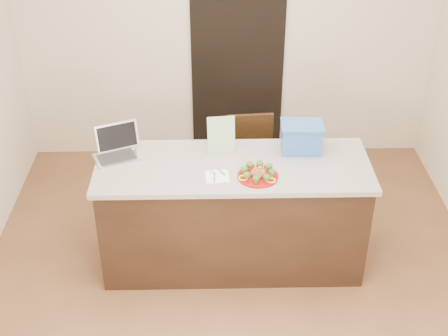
{
  "coord_description": "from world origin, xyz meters",
  "views": [
    {
      "loc": [
        -0.15,
        -3.67,
        3.4
      ],
      "look_at": [
        -0.07,
        0.2,
        0.92
      ],
      "focal_mm": 50.0,
      "sensor_mm": 36.0,
      "label": 1
    }
  ],
  "objects_px": {
    "island": "(233,214)",
    "laptop": "(117,147)",
    "plate": "(258,176)",
    "napkin": "(217,176)",
    "blue_box": "(301,137)",
    "yogurt_bottle": "(260,169)",
    "chair": "(251,158)"
  },
  "relations": [
    {
      "from": "napkin",
      "to": "yogurt_bottle",
      "type": "height_order",
      "value": "yogurt_bottle"
    },
    {
      "from": "blue_box",
      "to": "chair",
      "type": "distance_m",
      "value": 0.84
    },
    {
      "from": "laptop",
      "to": "chair",
      "type": "distance_m",
      "value": 1.31
    },
    {
      "from": "chair",
      "to": "napkin",
      "type": "bearing_deg",
      "value": -112.7
    },
    {
      "from": "blue_box",
      "to": "napkin",
      "type": "bearing_deg",
      "value": -148.4
    },
    {
      "from": "plate",
      "to": "yogurt_bottle",
      "type": "bearing_deg",
      "value": 73.53
    },
    {
      "from": "island",
      "to": "yogurt_bottle",
      "type": "height_order",
      "value": "yogurt_bottle"
    },
    {
      "from": "island",
      "to": "laptop",
      "type": "xyz_separation_m",
      "value": [
        -0.88,
        0.17,
        0.52
      ]
    },
    {
      "from": "plate",
      "to": "napkin",
      "type": "bearing_deg",
      "value": 177.63
    },
    {
      "from": "plate",
      "to": "blue_box",
      "type": "xyz_separation_m",
      "value": [
        0.36,
        0.37,
        0.1
      ]
    },
    {
      "from": "island",
      "to": "laptop",
      "type": "height_order",
      "value": "laptop"
    },
    {
      "from": "plate",
      "to": "yogurt_bottle",
      "type": "relative_size",
      "value": 4.65
    },
    {
      "from": "plate",
      "to": "yogurt_bottle",
      "type": "xyz_separation_m",
      "value": [
        0.02,
        0.07,
        0.01
      ]
    },
    {
      "from": "yogurt_bottle",
      "to": "blue_box",
      "type": "height_order",
      "value": "blue_box"
    },
    {
      "from": "blue_box",
      "to": "chair",
      "type": "relative_size",
      "value": 0.37
    },
    {
      "from": "laptop",
      "to": "blue_box",
      "type": "height_order",
      "value": "laptop"
    },
    {
      "from": "plate",
      "to": "yogurt_bottle",
      "type": "distance_m",
      "value": 0.08
    },
    {
      "from": "plate",
      "to": "blue_box",
      "type": "relative_size",
      "value": 0.89
    },
    {
      "from": "plate",
      "to": "laptop",
      "type": "bearing_deg",
      "value": 162.0
    },
    {
      "from": "yogurt_bottle",
      "to": "blue_box",
      "type": "distance_m",
      "value": 0.46
    },
    {
      "from": "island",
      "to": "blue_box",
      "type": "bearing_deg",
      "value": 20.68
    },
    {
      "from": "island",
      "to": "chair",
      "type": "bearing_deg",
      "value": 76.28
    },
    {
      "from": "napkin",
      "to": "yogurt_bottle",
      "type": "xyz_separation_m",
      "value": [
        0.32,
        0.06,
        0.02
      ]
    },
    {
      "from": "yogurt_bottle",
      "to": "laptop",
      "type": "relative_size",
      "value": 0.16
    },
    {
      "from": "napkin",
      "to": "blue_box",
      "type": "relative_size",
      "value": 0.51
    },
    {
      "from": "island",
      "to": "laptop",
      "type": "relative_size",
      "value": 5.27
    },
    {
      "from": "plate",
      "to": "chair",
      "type": "bearing_deg",
      "value": 89.22
    },
    {
      "from": "napkin",
      "to": "blue_box",
      "type": "height_order",
      "value": "blue_box"
    },
    {
      "from": "plate",
      "to": "chair",
      "type": "xyz_separation_m",
      "value": [
        0.01,
        0.93,
        -0.42
      ]
    },
    {
      "from": "island",
      "to": "plate",
      "type": "xyz_separation_m",
      "value": [
        0.17,
        -0.17,
        0.47
      ]
    },
    {
      "from": "laptop",
      "to": "napkin",
      "type": "bearing_deg",
      "value": -46.63
    },
    {
      "from": "chair",
      "to": "blue_box",
      "type": "bearing_deg",
      "value": -62.54
    }
  ]
}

